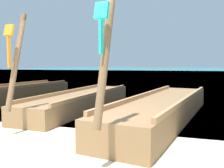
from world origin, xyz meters
TOP-DOWN VIEW (x-y plane):
  - ground at (0.00, 0.00)m, footprint 120.00×120.00m
  - sea_water at (0.00, 61.38)m, footprint 120.00×120.00m
  - longtail_boat_violet_ribbon at (-4.25, 4.28)m, footprint 1.54×6.32m
  - longtail_boat_orange_ribbon at (-1.22, 3.88)m, footprint 1.45×6.62m
  - longtail_boat_turquoise_ribbon at (1.62, 2.89)m, footprint 2.26×6.93m

SIDE VIEW (x-z plane):
  - ground at x=0.00m, z-range 0.00..0.00m
  - sea_water at x=0.00m, z-range 0.00..0.00m
  - longtail_boat_orange_ribbon at x=-1.22m, z-range -1.05..1.60m
  - longtail_boat_turquoise_ribbon at x=1.62m, z-range -1.14..1.76m
  - longtail_boat_violet_ribbon at x=-4.25m, z-range -0.92..1.59m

